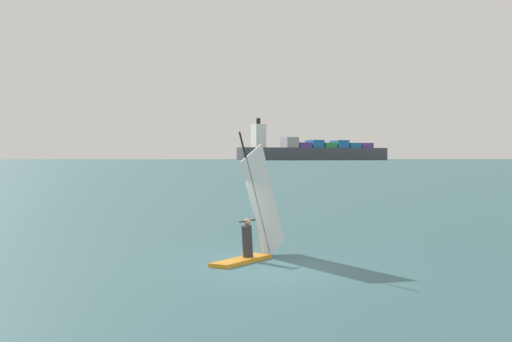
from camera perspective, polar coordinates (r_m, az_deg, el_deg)
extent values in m
plane|color=#386066|center=(20.43, 1.19, -8.01)|extent=(4000.00, 4000.00, 0.00)
cube|color=orange|center=(21.60, -1.22, -7.35)|extent=(1.42, 2.70, 0.12)
cylinder|color=black|center=(22.08, -0.10, -1.92)|extent=(0.62, 1.80, 3.92)
cube|color=white|center=(22.57, 0.61, -2.65)|extent=(0.89, 2.66, 3.86)
cylinder|color=black|center=(21.95, -0.40, -4.06)|extent=(0.46, 1.33, 0.04)
cylinder|color=#2D2D33|center=(21.82, -0.72, -5.79)|extent=(0.43, 0.49, 1.02)
sphere|color=tan|center=(21.75, -0.72, -4.18)|extent=(0.22, 0.22, 0.22)
cube|color=#3F444C|center=(707.46, 4.75, 1.40)|extent=(144.34, 104.24, 12.58)
cube|color=silver|center=(685.39, 0.20, 2.89)|extent=(17.68, 19.57, 22.85)
cylinder|color=black|center=(685.98, 0.20, 4.10)|extent=(4.00, 4.00, 6.00)
cube|color=#99999E|center=(697.05, 2.75, 2.35)|extent=(21.62, 24.00, 10.40)
cube|color=#59388C|center=(702.39, 3.80, 2.13)|extent=(21.62, 24.00, 5.20)
cube|color=#1E66AD|center=(708.04, 4.84, 2.23)|extent=(21.62, 24.00, 7.80)
cube|color=#2D8C47|center=(713.87, 5.85, 2.11)|extent=(21.62, 24.00, 5.20)
cube|color=#1E66AD|center=(719.96, 6.86, 2.20)|extent=(21.62, 24.00, 7.80)
cube|color=#1E66AD|center=(726.22, 7.84, 2.09)|extent=(21.62, 24.00, 5.20)
cube|color=#59388C|center=(732.72, 8.81, 2.08)|extent=(21.62, 24.00, 5.20)
cube|color=#756B56|center=(1283.34, 18.16, 2.01)|extent=(1007.35, 402.05, 47.01)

